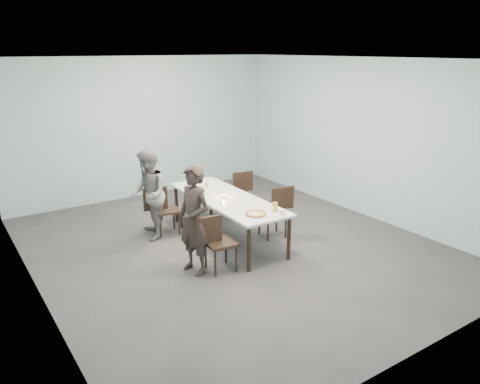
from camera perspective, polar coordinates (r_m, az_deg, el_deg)
ground at (r=7.83m, az=-0.94°, el=-6.60°), size 7.00×7.00×0.00m
room_shell at (r=7.25m, az=-1.02°, el=8.20°), size 6.02×7.02×3.01m
table at (r=7.87m, az=-1.61°, el=-1.07°), size 0.95×2.62×0.75m
chair_near_left at (r=6.81m, az=-3.01°, el=-5.79°), size 0.63×0.46×0.87m
chair_far_left at (r=8.25m, az=-9.49°, el=-1.83°), size 0.64×0.49×0.87m
chair_near_right at (r=8.11m, az=4.52°, el=-1.99°), size 0.64×0.49×0.87m
chair_far_right at (r=9.07m, az=-0.26°, el=0.15°), size 0.64×0.48×0.87m
diner_near at (r=6.71m, az=-5.63°, el=-3.45°), size 0.51×0.66×1.61m
diner_far at (r=8.06m, az=-11.10°, el=-0.32°), size 0.77×0.89×1.55m
pizza at (r=7.03m, az=1.93°, el=-2.69°), size 0.34×0.34×0.04m
side_plate at (r=7.56m, az=1.12°, el=-1.34°), size 0.18×0.18×0.01m
beer_glass at (r=7.17m, az=4.30°, el=-1.85°), size 0.08×0.08×0.15m
water_tumbler at (r=7.04m, az=5.07°, el=-2.47°), size 0.08×0.08×0.09m
tealight at (r=7.84m, az=-2.00°, el=-0.56°), size 0.06×0.06×0.05m
amber_tumbler at (r=8.44m, az=-4.11°, el=0.86°), size 0.07×0.07×0.08m
menu at (r=8.48m, az=-4.84°, el=0.66°), size 0.30×0.23×0.01m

